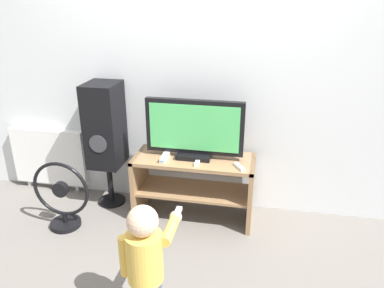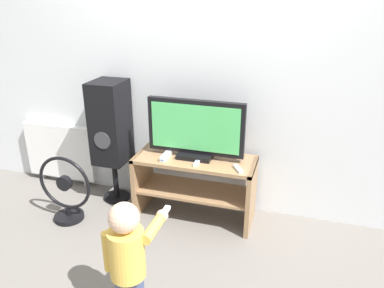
{
  "view_description": "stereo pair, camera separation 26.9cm",
  "coord_description": "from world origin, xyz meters",
  "px_view_note": "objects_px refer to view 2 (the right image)",
  "views": [
    {
      "loc": [
        0.54,
        -2.56,
        1.84
      ],
      "look_at": [
        0.0,
        0.12,
        0.71
      ],
      "focal_mm": 35.0,
      "sensor_mm": 36.0,
      "label": 1
    },
    {
      "loc": [
        0.8,
        -2.49,
        1.84
      ],
      "look_at": [
        0.0,
        0.12,
        0.71
      ],
      "focal_mm": 35.0,
      "sensor_mm": 36.0,
      "label": 2
    }
  ],
  "objects_px": {
    "child": "(128,253)",
    "floor_fan": "(66,192)",
    "game_console": "(166,155)",
    "speaker_tower": "(111,125)",
    "remote_primary": "(238,169)",
    "radiator": "(61,151)",
    "remote_secondary": "(197,162)",
    "television": "(196,130)"
  },
  "relations": [
    {
      "from": "game_console",
      "to": "radiator",
      "type": "distance_m",
      "value": 1.3
    },
    {
      "from": "television",
      "to": "game_console",
      "type": "height_order",
      "value": "television"
    },
    {
      "from": "radiator",
      "to": "remote_secondary",
      "type": "bearing_deg",
      "value": -11.61
    },
    {
      "from": "remote_secondary",
      "to": "speaker_tower",
      "type": "bearing_deg",
      "value": 168.63
    },
    {
      "from": "child",
      "to": "radiator",
      "type": "height_order",
      "value": "child"
    },
    {
      "from": "floor_fan",
      "to": "television",
      "type": "bearing_deg",
      "value": 20.62
    },
    {
      "from": "child",
      "to": "floor_fan",
      "type": "xyz_separation_m",
      "value": [
        -0.98,
        0.8,
        -0.21
      ]
    },
    {
      "from": "remote_secondary",
      "to": "child",
      "type": "xyz_separation_m",
      "value": [
        -0.09,
        -1.07,
        -0.1
      ]
    },
    {
      "from": "television",
      "to": "child",
      "type": "bearing_deg",
      "value": -92.14
    },
    {
      "from": "remote_primary",
      "to": "speaker_tower",
      "type": "relative_size",
      "value": 0.11
    },
    {
      "from": "remote_primary",
      "to": "television",
      "type": "bearing_deg",
      "value": 160.37
    },
    {
      "from": "floor_fan",
      "to": "radiator",
      "type": "height_order",
      "value": "radiator"
    },
    {
      "from": "floor_fan",
      "to": "child",
      "type": "bearing_deg",
      "value": -39.15
    },
    {
      "from": "game_console",
      "to": "remote_primary",
      "type": "bearing_deg",
      "value": -5.26
    },
    {
      "from": "television",
      "to": "remote_secondary",
      "type": "relative_size",
      "value": 6.15
    },
    {
      "from": "remote_primary",
      "to": "floor_fan",
      "type": "relative_size",
      "value": 0.22
    },
    {
      "from": "television",
      "to": "radiator",
      "type": "bearing_deg",
      "value": 172.38
    },
    {
      "from": "remote_primary",
      "to": "speaker_tower",
      "type": "distance_m",
      "value": 1.21
    },
    {
      "from": "remote_secondary",
      "to": "child",
      "type": "distance_m",
      "value": 1.08
    },
    {
      "from": "game_console",
      "to": "floor_fan",
      "type": "bearing_deg",
      "value": -159.03
    },
    {
      "from": "remote_secondary",
      "to": "radiator",
      "type": "xyz_separation_m",
      "value": [
        -1.52,
        0.31,
        -0.23
      ]
    },
    {
      "from": "remote_secondary",
      "to": "child",
      "type": "relative_size",
      "value": 0.16
    },
    {
      "from": "child",
      "to": "floor_fan",
      "type": "distance_m",
      "value": 1.29
    },
    {
      "from": "child",
      "to": "radiator",
      "type": "xyz_separation_m",
      "value": [
        -1.43,
        1.38,
        -0.13
      ]
    },
    {
      "from": "remote_primary",
      "to": "radiator",
      "type": "relative_size",
      "value": 0.17
    },
    {
      "from": "floor_fan",
      "to": "radiator",
      "type": "distance_m",
      "value": 0.74
    },
    {
      "from": "remote_secondary",
      "to": "child",
      "type": "bearing_deg",
      "value": -94.89
    },
    {
      "from": "radiator",
      "to": "remote_primary",
      "type": "bearing_deg",
      "value": -10.18
    },
    {
      "from": "game_console",
      "to": "radiator",
      "type": "height_order",
      "value": "radiator"
    },
    {
      "from": "television",
      "to": "radiator",
      "type": "xyz_separation_m",
      "value": [
        -1.48,
        0.2,
        -0.46
      ]
    },
    {
      "from": "game_console",
      "to": "remote_primary",
      "type": "relative_size",
      "value": 1.53
    },
    {
      "from": "child",
      "to": "game_console",
      "type": "bearing_deg",
      "value": 99.42
    },
    {
      "from": "television",
      "to": "radiator",
      "type": "relative_size",
      "value": 1.08
    },
    {
      "from": "television",
      "to": "child",
      "type": "distance_m",
      "value": 1.23
    },
    {
      "from": "television",
      "to": "speaker_tower",
      "type": "distance_m",
      "value": 0.8
    },
    {
      "from": "floor_fan",
      "to": "speaker_tower",
      "type": "bearing_deg",
      "value": 62.56
    },
    {
      "from": "game_console",
      "to": "speaker_tower",
      "type": "xyz_separation_m",
      "value": [
        -0.57,
        0.13,
        0.17
      ]
    },
    {
      "from": "television",
      "to": "floor_fan",
      "type": "xyz_separation_m",
      "value": [
        -1.03,
        -0.39,
        -0.53
      ]
    },
    {
      "from": "child",
      "to": "floor_fan",
      "type": "relative_size",
      "value": 1.35
    },
    {
      "from": "child",
      "to": "speaker_tower",
      "type": "xyz_separation_m",
      "value": [
        -0.75,
        1.24,
        0.27
      ]
    },
    {
      "from": "television",
      "to": "remote_secondary",
      "type": "xyz_separation_m",
      "value": [
        0.05,
        -0.12,
        -0.23
      ]
    },
    {
      "from": "remote_secondary",
      "to": "remote_primary",
      "type": "bearing_deg",
      "value": -3.55
    }
  ]
}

